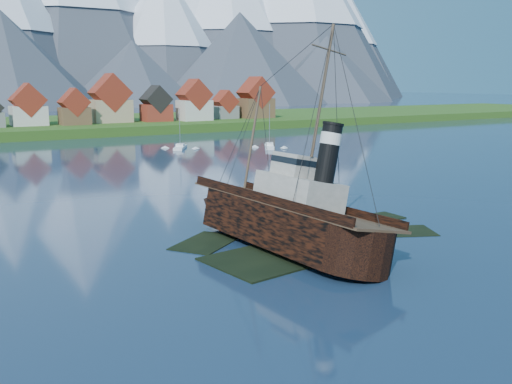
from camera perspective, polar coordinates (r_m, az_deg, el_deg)
ground at (r=61.72m, az=5.02°, el=-5.23°), size 1400.00×1400.00×0.00m
shoal at (r=64.49m, az=5.17°, el=-4.84°), size 31.71×21.24×1.14m
shore_bank at (r=221.35m, az=-21.85°, el=5.71°), size 600.00×80.00×3.20m
seawall at (r=184.06m, az=-19.91°, el=4.94°), size 600.00×2.50×2.00m
tugboat_wreck at (r=61.16m, az=1.71°, el=-2.36°), size 7.18×30.93×24.51m
sailboat_d at (r=151.12m, az=1.35°, el=4.52°), size 6.38×8.80×12.12m
sailboat_f at (r=150.83m, az=-7.59°, el=4.40°), size 6.82×8.93×10.90m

